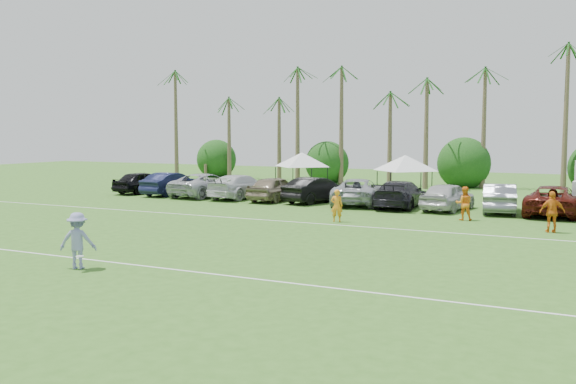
% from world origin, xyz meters
% --- Properties ---
extents(ground, '(120.00, 120.00, 0.00)m').
position_xyz_m(ground, '(0.00, 0.00, 0.00)').
color(ground, '#33631D').
rests_on(ground, ground).
extents(field_lines, '(80.00, 12.10, 0.01)m').
position_xyz_m(field_lines, '(0.00, 8.00, 0.01)').
color(field_lines, white).
rests_on(field_lines, ground).
extents(palm_tree_0, '(2.40, 2.40, 8.90)m').
position_xyz_m(palm_tree_0, '(-22.00, 38.00, 7.48)').
color(palm_tree_0, brown).
rests_on(palm_tree_0, ground).
extents(palm_tree_1, '(2.40, 2.40, 9.90)m').
position_xyz_m(palm_tree_1, '(-17.00, 38.00, 8.35)').
color(palm_tree_1, brown).
rests_on(palm_tree_1, ground).
extents(palm_tree_2, '(2.40, 2.40, 10.90)m').
position_xyz_m(palm_tree_2, '(-12.00, 38.00, 9.21)').
color(palm_tree_2, brown).
rests_on(palm_tree_2, ground).
extents(palm_tree_3, '(2.40, 2.40, 11.90)m').
position_xyz_m(palm_tree_3, '(-8.00, 38.00, 10.06)').
color(palm_tree_3, brown).
rests_on(palm_tree_3, ground).
extents(palm_tree_4, '(2.40, 2.40, 8.90)m').
position_xyz_m(palm_tree_4, '(-4.00, 38.00, 7.48)').
color(palm_tree_4, brown).
rests_on(palm_tree_4, ground).
extents(palm_tree_5, '(2.40, 2.40, 9.90)m').
position_xyz_m(palm_tree_5, '(0.00, 38.00, 8.35)').
color(palm_tree_5, brown).
rests_on(palm_tree_5, ground).
extents(palm_tree_6, '(2.40, 2.40, 10.90)m').
position_xyz_m(palm_tree_6, '(4.00, 38.00, 9.21)').
color(palm_tree_6, brown).
rests_on(palm_tree_6, ground).
extents(palm_tree_7, '(2.40, 2.40, 11.90)m').
position_xyz_m(palm_tree_7, '(8.00, 38.00, 10.06)').
color(palm_tree_7, brown).
rests_on(palm_tree_7, ground).
extents(palm_tree_8, '(2.40, 2.40, 8.90)m').
position_xyz_m(palm_tree_8, '(13.00, 38.00, 7.48)').
color(palm_tree_8, brown).
rests_on(palm_tree_8, ground).
extents(bush_tree_0, '(4.00, 4.00, 4.00)m').
position_xyz_m(bush_tree_0, '(-19.00, 39.00, 1.80)').
color(bush_tree_0, brown).
rests_on(bush_tree_0, ground).
extents(bush_tree_1, '(4.00, 4.00, 4.00)m').
position_xyz_m(bush_tree_1, '(-6.00, 39.00, 1.80)').
color(bush_tree_1, brown).
rests_on(bush_tree_1, ground).
extents(bush_tree_2, '(4.00, 4.00, 4.00)m').
position_xyz_m(bush_tree_2, '(6.00, 39.00, 1.80)').
color(bush_tree_2, brown).
rests_on(bush_tree_2, ground).
extents(sideline_player_a, '(0.71, 0.57, 1.67)m').
position_xyz_m(sideline_player_a, '(4.33, 15.04, 0.84)').
color(sideline_player_a, orange).
rests_on(sideline_player_a, ground).
extents(sideline_player_b, '(1.02, 0.89, 1.76)m').
position_xyz_m(sideline_player_b, '(10.04, 18.55, 0.88)').
color(sideline_player_b, orange).
rests_on(sideline_player_b, ground).
extents(sideline_player_c, '(1.21, 0.81, 1.91)m').
position_xyz_m(sideline_player_c, '(14.47, 16.17, 0.96)').
color(sideline_player_c, orange).
rests_on(sideline_player_c, ground).
extents(canopy_tent_left, '(4.45, 4.45, 3.60)m').
position_xyz_m(canopy_tent_left, '(-3.47, 27.43, 3.09)').
color(canopy_tent_left, black).
rests_on(canopy_tent_left, ground).
extents(canopy_tent_right, '(4.43, 4.43, 3.59)m').
position_xyz_m(canopy_tent_right, '(4.74, 25.95, 3.07)').
color(canopy_tent_right, black).
rests_on(canopy_tent_right, ground).
extents(frisbee_player, '(1.42, 1.17, 1.91)m').
position_xyz_m(frisbee_player, '(0.77, 0.70, 0.95)').
color(frisbee_player, '#8183B7').
rests_on(frisbee_player, ground).
extents(parked_car_0, '(2.46, 5.04, 1.66)m').
position_xyz_m(parked_car_0, '(-14.58, 22.91, 0.83)').
color(parked_car_0, black).
rests_on(parked_car_0, ground).
extents(parked_car_1, '(2.06, 5.12, 1.66)m').
position_xyz_m(parked_car_1, '(-11.72, 22.64, 0.83)').
color(parked_car_1, '#121633').
rests_on(parked_car_1, ground).
extents(parked_car_2, '(3.26, 6.17, 1.66)m').
position_xyz_m(parked_car_2, '(-8.85, 22.86, 0.83)').
color(parked_car_2, '#ACAEB3').
rests_on(parked_car_2, ground).
extents(parked_car_3, '(2.81, 5.89, 1.66)m').
position_xyz_m(parked_car_3, '(-5.99, 22.85, 0.83)').
color(parked_car_3, silver).
rests_on(parked_car_3, ground).
extents(parked_car_4, '(2.27, 4.98, 1.66)m').
position_xyz_m(parked_car_4, '(-3.12, 22.51, 0.83)').
color(parked_car_4, '#83745B').
rests_on(parked_car_4, ground).
extents(parked_car_5, '(3.09, 5.31, 1.66)m').
position_xyz_m(parked_car_5, '(-0.26, 22.80, 0.83)').
color(parked_car_5, black).
rests_on(parked_car_5, ground).
extents(parked_car_6, '(3.92, 6.40, 1.66)m').
position_xyz_m(parked_car_6, '(2.61, 22.86, 0.83)').
color(parked_car_6, '#9B9EA4').
rests_on(parked_car_6, ground).
extents(parked_car_7, '(2.46, 5.76, 1.66)m').
position_xyz_m(parked_car_7, '(5.47, 22.51, 0.83)').
color(parked_car_7, black).
rests_on(parked_car_7, ground).
extents(parked_car_8, '(2.66, 5.10, 1.66)m').
position_xyz_m(parked_car_8, '(8.34, 22.43, 0.83)').
color(parked_car_8, '#B8B8B8').
rests_on(parked_car_8, ground).
extents(parked_car_9, '(2.51, 5.23, 1.66)m').
position_xyz_m(parked_car_9, '(11.20, 22.75, 0.83)').
color(parked_car_9, slate).
rests_on(parked_car_9, ground).
extents(parked_car_10, '(2.76, 5.96, 1.66)m').
position_xyz_m(parked_car_10, '(14.07, 22.78, 0.83)').
color(parked_car_10, '#4D130C').
rests_on(parked_car_10, ground).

